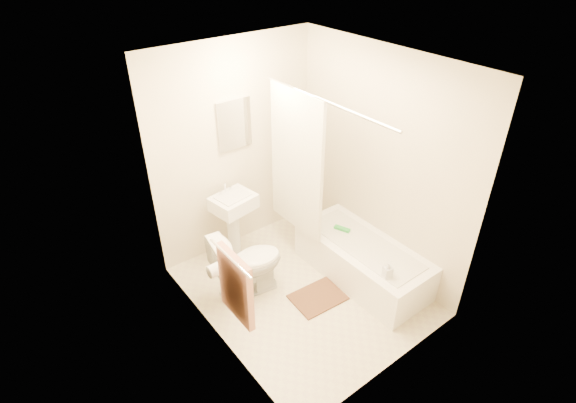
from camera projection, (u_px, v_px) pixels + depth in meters
floor at (302, 291)px, 4.77m from camera, size 2.40×2.40×0.00m
ceiling at (308, 63)px, 3.48m from camera, size 2.40×2.40×0.00m
wall_back at (235, 149)px, 4.93m from camera, size 2.00×0.02×2.40m
wall_left at (209, 235)px, 3.61m from camera, size 0.02×2.40×2.40m
wall_right at (379, 164)px, 4.64m from camera, size 0.02×2.40×2.40m
mirror at (234, 124)px, 4.75m from camera, size 0.40×0.03×0.55m
curtain_rod at (326, 101)px, 3.92m from camera, size 0.03×1.70×0.03m
shower_curtain at (296, 163)px, 4.60m from camera, size 0.04×0.80×1.55m
towel_bar at (230, 258)px, 3.52m from camera, size 0.02×0.60×0.02m
towel at (236, 287)px, 3.71m from camera, size 0.06×0.45×0.66m
toilet_paper at (214, 270)px, 4.00m from camera, size 0.11×0.12×0.12m
toilet at (247, 263)px, 4.59m from camera, size 0.79×0.52×0.73m
sink at (234, 224)px, 5.05m from camera, size 0.50×0.43×0.88m
bathtub at (362, 260)px, 4.87m from camera, size 0.66×1.51×0.43m
bath_mat at (318, 297)px, 4.68m from camera, size 0.56×0.43×0.02m
soap_bottle at (388, 270)px, 4.28m from camera, size 0.10×0.10×0.17m
scrub_brush at (342, 229)px, 4.95m from camera, size 0.12×0.19×0.04m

